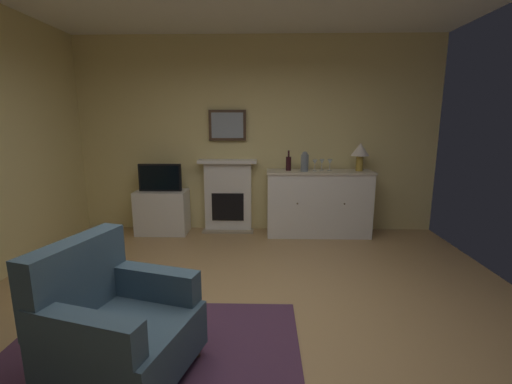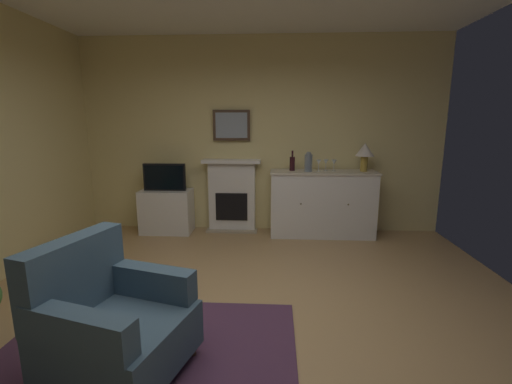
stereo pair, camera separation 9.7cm
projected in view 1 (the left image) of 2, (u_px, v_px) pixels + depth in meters
ground_plane at (246, 335)px, 2.84m from camera, size 5.42×5.59×0.10m
wall_rear at (255, 136)px, 5.25m from camera, size 5.42×0.06×2.88m
area_rug at (146, 362)px, 2.44m from camera, size 2.17×1.61×0.02m
fireplace_unit at (228, 196)px, 5.32m from camera, size 0.87×0.30×1.10m
framed_picture at (227, 125)px, 5.15m from camera, size 0.55×0.04×0.45m
sideboard_cabinet at (318, 203)px, 5.12m from camera, size 1.52×0.49×0.96m
table_lamp at (360, 152)px, 4.96m from camera, size 0.26×0.26×0.40m
wine_bottle at (288, 163)px, 5.04m from camera, size 0.08×0.08×0.29m
wine_glass_left at (315, 163)px, 4.98m from camera, size 0.07×0.07×0.16m
wine_glass_center at (322, 162)px, 5.04m from camera, size 0.07×0.07×0.16m
wine_glass_right at (330, 162)px, 5.01m from camera, size 0.07×0.07×0.16m
vase_decorative at (305, 162)px, 4.95m from camera, size 0.11×0.11×0.28m
tv_cabinet at (162, 212)px, 5.23m from camera, size 0.75×0.42×0.65m
tv_set at (160, 178)px, 5.10m from camera, size 0.62×0.07×0.40m
armchair at (115, 324)px, 2.24m from camera, size 0.99×0.95×0.92m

